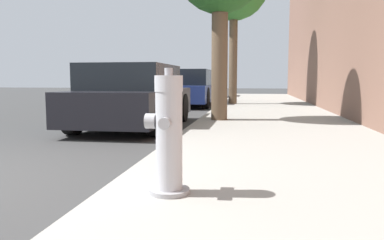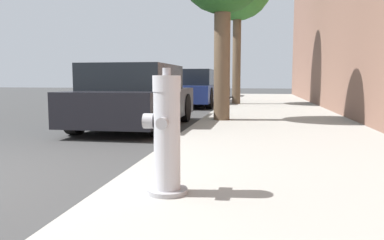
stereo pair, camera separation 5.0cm
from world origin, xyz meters
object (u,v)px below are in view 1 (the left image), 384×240
Objects in this scene: fire_hydrant at (169,136)px; parked_car_near at (134,97)px; parked_car_mid at (189,88)px; parked_car_far at (207,86)px.

parked_car_near is (-1.79, 4.68, 0.06)m from fire_hydrant.
fire_hydrant is 5.01m from parked_car_near.
parked_car_mid reaches higher than fire_hydrant.
fire_hydrant is at bearing -69.06° from parked_car_near.
parked_car_near is at bearing -89.97° from parked_car_far.
parked_car_mid is at bearing 89.83° from parked_car_near.
parked_car_far is at bearing 90.24° from parked_car_mid.
parked_car_near reaches higher than fire_hydrant.
parked_car_far is (-0.03, 5.96, -0.01)m from parked_car_mid.
parked_car_far is (-1.79, 17.19, 0.09)m from fire_hydrant.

